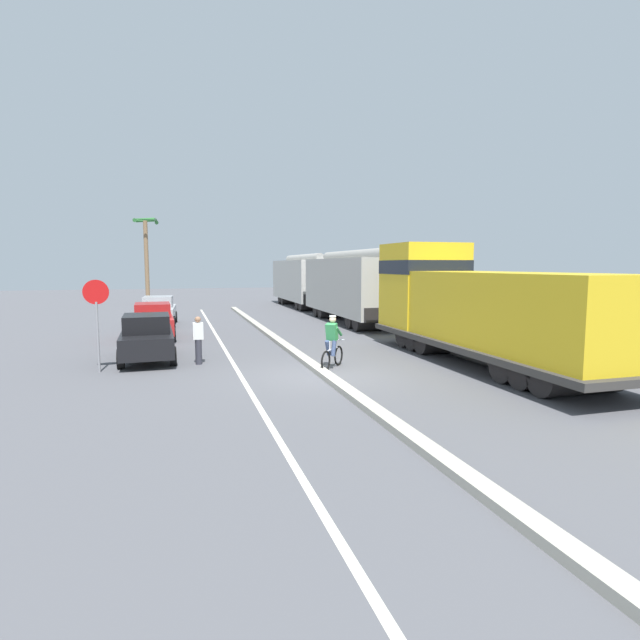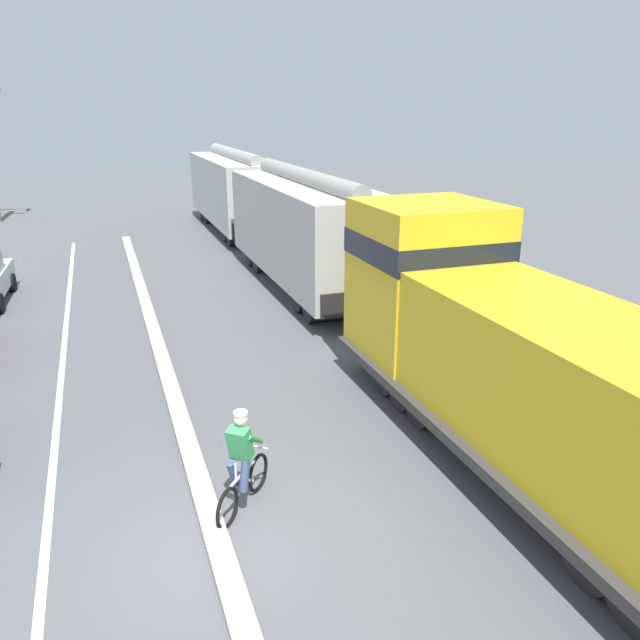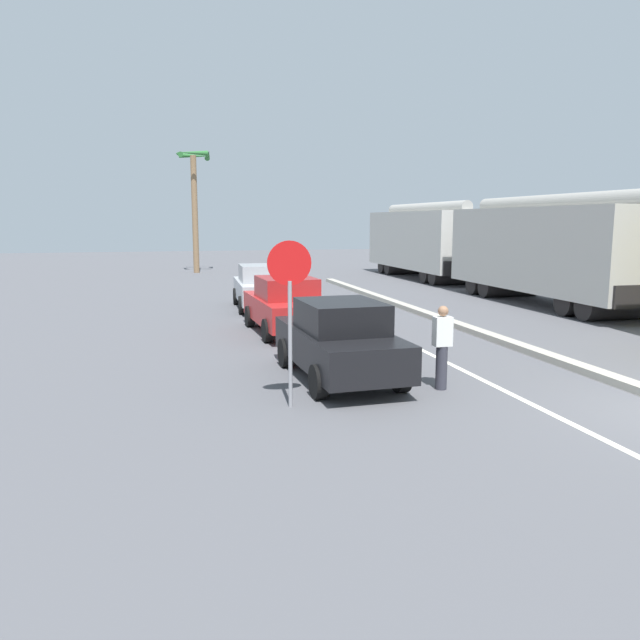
{
  "view_description": "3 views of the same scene",
  "coord_description": "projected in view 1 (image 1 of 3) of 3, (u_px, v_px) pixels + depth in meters",
  "views": [
    {
      "loc": [
        -4.21,
        -14.22,
        3.32
      ],
      "look_at": [
        0.68,
        2.61,
        1.39
      ],
      "focal_mm": 28.0,
      "sensor_mm": 36.0,
      "label": 1
    },
    {
      "loc": [
        -1.12,
        -7.62,
        6.16
      ],
      "look_at": [
        3.28,
        4.78,
        1.65
      ],
      "focal_mm": 35.0,
      "sensor_mm": 36.0,
      "label": 2
    },
    {
      "loc": [
        -8.65,
        -7.91,
        3.21
      ],
      "look_at": [
        -5.03,
        6.28,
        0.87
      ],
      "focal_mm": 35.0,
      "sensor_mm": 36.0,
      "label": 3
    }
  ],
  "objects": [
    {
      "name": "ground_plane",
      "position": [
        323.0,
        375.0,
        15.11
      ],
      "size": [
        120.0,
        120.0,
        0.0
      ],
      "primitive_type": "plane",
      "color": "#56565B"
    },
    {
      "name": "median_curb",
      "position": [
        282.0,
        343.0,
        20.82
      ],
      "size": [
        0.36,
        36.0,
        0.16
      ],
      "primitive_type": "cube",
      "color": "#B2AD9E",
      "rests_on": "ground"
    },
    {
      "name": "lane_stripe",
      "position": [
        224.0,
        348.0,
        20.17
      ],
      "size": [
        0.14,
        36.0,
        0.01
      ],
      "primitive_type": "cube",
      "color": "silver",
      "rests_on": "ground"
    },
    {
      "name": "locomotive",
      "position": [
        472.0,
        309.0,
        17.28
      ],
      "size": [
        3.1,
        11.61,
        4.2
      ],
      "color": "gold",
      "rests_on": "ground"
    },
    {
      "name": "hopper_car_lead",
      "position": [
        353.0,
        287.0,
        28.85
      ],
      "size": [
        2.9,
        10.6,
        4.18
      ],
      "color": "#B3B1A9",
      "rests_on": "ground"
    },
    {
      "name": "hopper_car_middle",
      "position": [
        303.0,
        281.0,
        39.92
      ],
      "size": [
        2.9,
        10.6,
        4.18
      ],
      "color": "beige",
      "rests_on": "ground"
    },
    {
      "name": "parked_car_black",
      "position": [
        147.0,
        337.0,
        17.42
      ],
      "size": [
        1.95,
        4.26,
        1.62
      ],
      "color": "black",
      "rests_on": "ground"
    },
    {
      "name": "parked_car_red",
      "position": [
        153.0,
        321.0,
        22.65
      ],
      "size": [
        1.97,
        4.27,
        1.62
      ],
      "color": "red",
      "rests_on": "ground"
    },
    {
      "name": "parked_car_silver",
      "position": [
        159.0,
        311.0,
        27.57
      ],
      "size": [
        1.97,
        4.27,
        1.62
      ],
      "color": "#B7BABF",
      "rests_on": "ground"
    },
    {
      "name": "cyclist",
      "position": [
        332.0,
        343.0,
        16.02
      ],
      "size": [
        1.16,
        1.34,
        1.71
      ],
      "color": "black",
      "rests_on": "ground"
    },
    {
      "name": "stop_sign",
      "position": [
        97.0,
        308.0,
        15.34
      ],
      "size": [
        0.76,
        0.08,
        2.88
      ],
      "color": "gray",
      "rests_on": "ground"
    },
    {
      "name": "palm_tree_near",
      "position": [
        146.0,
        244.0,
        42.85
      ],
      "size": [
        2.23,
        2.3,
        7.46
      ],
      "color": "#846647",
      "rests_on": "ground"
    },
    {
      "name": "pedestrian_by_cars",
      "position": [
        198.0,
        339.0,
        16.7
      ],
      "size": [
        0.34,
        0.22,
        1.62
      ],
      "color": "#33333D",
      "rests_on": "ground"
    }
  ]
}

